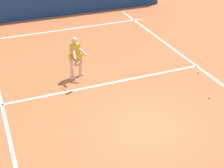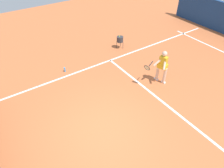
{
  "view_description": "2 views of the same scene",
  "coord_description": "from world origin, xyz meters",
  "views": [
    {
      "loc": [
        3.8,
        7.03,
        5.99
      ],
      "look_at": [
        0.58,
        -0.99,
        1.03
      ],
      "focal_mm": 54.99,
      "sensor_mm": 36.0,
      "label": 1
    },
    {
      "loc": [
        -3.98,
        2.36,
        5.79
      ],
      "look_at": [
        0.82,
        -0.91,
        1.11
      ],
      "focal_mm": 32.96,
      "sensor_mm": 36.0,
      "label": 2
    }
  ],
  "objects": [
    {
      "name": "ground_plane",
      "position": [
        0.0,
        0.0,
        0.0
      ],
      "size": [
        28.38,
        28.38,
        0.0
      ],
      "primitive_type": "plane",
      "color": "#C66638"
    },
    {
      "name": "service_line_marking",
      "position": [
        0.0,
        -2.73,
        0.0
      ],
      "size": [
        7.31,
        0.1,
        0.01
      ],
      "primitive_type": "cube",
      "color": "white",
      "rests_on": "ground"
    },
    {
      "name": "sideline_right_marking",
      "position": [
        3.65,
        0.0,
        0.0
      ],
      "size": [
        0.1,
        19.83,
        0.01
      ],
      "primitive_type": "cube",
      "color": "white",
      "rests_on": "ground"
    },
    {
      "name": "tennis_player",
      "position": [
        0.91,
        -3.58,
        0.85
      ],
      "size": [
        0.66,
        1.07,
        1.55
      ],
      "color": "beige",
      "rests_on": "ground"
    },
    {
      "name": "ball_hopper",
      "position": [
        4.44,
        -3.92,
        0.55
      ],
      "size": [
        0.36,
        0.36,
        0.74
      ],
      "color": "#333338",
      "rests_on": "ground"
    },
    {
      "name": "water_bottle",
      "position": [
        4.04,
        -0.34,
        0.12
      ],
      "size": [
        0.07,
        0.07,
        0.24
      ],
      "primitive_type": "cylinder",
      "color": "#4C9EE5",
      "rests_on": "ground"
    }
  ]
}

